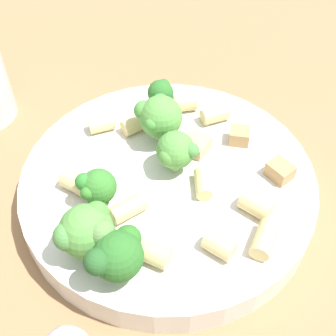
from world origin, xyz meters
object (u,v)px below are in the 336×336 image
(rigatoni_4, at_px, (131,211))
(rigatoni_6, at_px, (185,103))
(rigatoni_2, at_px, (134,125))
(rigatoni_5, at_px, (77,184))
(chicken_chunk_0, at_px, (239,136))
(broccoli_floret_4, at_px, (178,152))
(chicken_chunk_1, at_px, (280,171))
(rigatoni_3, at_px, (203,184))
(broccoli_floret_0, at_px, (96,186))
(broccoli_floret_3, at_px, (85,230))
(broccoli_floret_5, at_px, (117,255))
(pasta_bowl, at_px, (168,185))
(rigatoni_7, at_px, (219,246))
(rigatoni_10, at_px, (256,205))
(broccoli_floret_2, at_px, (162,93))
(broccoli_floret_1, at_px, (159,116))
(rigatoni_8, at_px, (215,115))
(rigatoni_0, at_px, (152,253))
(rigatoni_1, at_px, (265,239))
(chicken_chunk_2, at_px, (199,147))
(rigatoni_9, at_px, (101,124))

(rigatoni_4, distance_m, rigatoni_6, 0.13)
(rigatoni_2, relative_size, rigatoni_5, 0.77)
(chicken_chunk_0, bearing_deg, broccoli_floret_4, 71.45)
(chicken_chunk_0, distance_m, chicken_chunk_1, 0.05)
(rigatoni_3, bearing_deg, broccoli_floret_0, 48.18)
(broccoli_floret_3, relative_size, broccoli_floret_5, 0.96)
(pasta_bowl, xyz_separation_m, rigatoni_2, (0.06, -0.02, 0.02))
(rigatoni_4, relative_size, rigatoni_7, 1.23)
(rigatoni_3, relative_size, rigatoni_10, 1.05)
(broccoli_floret_0, distance_m, broccoli_floret_2, 0.12)
(broccoli_floret_1, bearing_deg, pasta_bowl, 138.11)
(broccoli_floret_3, bearing_deg, rigatoni_7, -142.51)
(rigatoni_10, bearing_deg, rigatoni_8, -38.85)
(broccoli_floret_4, bearing_deg, chicken_chunk_1, -145.61)
(broccoli_floret_0, distance_m, rigatoni_0, 0.07)
(pasta_bowl, relative_size, broccoli_floret_5, 5.32)
(broccoli_floret_3, bearing_deg, rigatoni_10, -126.24)
(broccoli_floret_4, relative_size, rigatoni_1, 1.32)
(broccoli_floret_1, relative_size, rigatoni_5, 1.71)
(broccoli_floret_1, height_order, rigatoni_4, broccoli_floret_1)
(broccoli_floret_5, xyz_separation_m, chicken_chunk_2, (0.03, -0.13, -0.02))
(broccoli_floret_1, xyz_separation_m, rigatoni_5, (0.02, 0.09, -0.02))
(broccoli_floret_1, distance_m, rigatoni_10, 0.11)
(broccoli_floret_4, relative_size, chicken_chunk_2, 1.80)
(broccoli_floret_5, distance_m, rigatoni_5, 0.09)
(rigatoni_3, bearing_deg, rigatoni_0, 97.15)
(pasta_bowl, relative_size, broccoli_floret_2, 7.38)
(broccoli_floret_3, distance_m, rigatoni_7, 0.10)
(broccoli_floret_1, relative_size, rigatoni_4, 1.67)
(rigatoni_0, bearing_deg, rigatoni_3, -82.85)
(broccoli_floret_3, relative_size, rigatoni_6, 2.09)
(rigatoni_2, bearing_deg, rigatoni_0, 136.48)
(broccoli_floret_2, relative_size, broccoli_floret_5, 0.72)
(rigatoni_10, bearing_deg, rigatoni_1, 132.59)
(broccoli_floret_2, relative_size, rigatoni_8, 1.35)
(chicken_chunk_0, relative_size, chicken_chunk_2, 0.80)
(pasta_bowl, xyz_separation_m, rigatoni_0, (-0.04, 0.07, 0.02))
(rigatoni_8, distance_m, chicken_chunk_0, 0.03)
(broccoli_floret_4, height_order, chicken_chunk_1, broccoli_floret_4)
(broccoli_floret_3, relative_size, broccoli_floret_4, 1.15)
(broccoli_floret_0, relative_size, broccoli_floret_3, 0.77)
(broccoli_floret_5, relative_size, rigatoni_0, 1.82)
(broccoli_floret_5, height_order, chicken_chunk_1, broccoli_floret_5)
(broccoli_floret_1, bearing_deg, rigatoni_9, 24.91)
(broccoli_floret_2, bearing_deg, chicken_chunk_2, 159.21)
(rigatoni_1, relative_size, chicken_chunk_2, 1.36)
(rigatoni_10, xyz_separation_m, chicken_chunk_1, (0.00, -0.04, -0.00))
(broccoli_floret_2, bearing_deg, pasta_bowl, 132.07)
(broccoli_floret_1, bearing_deg, broccoli_floret_5, 117.08)
(rigatoni_7, relative_size, rigatoni_10, 0.92)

